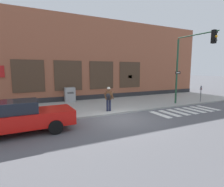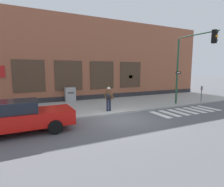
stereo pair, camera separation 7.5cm
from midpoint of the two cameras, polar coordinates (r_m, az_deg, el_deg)
The scene contains 9 objects.
ground_plane at distance 10.67m, azimuth 3.14°, elevation -8.24°, with size 160.00×160.00×0.00m, color #56565B.
sidewalk at distance 14.21m, azimuth -4.61°, elevation -4.02°, with size 28.00×5.94×0.11m.
building_backdrop at distance 18.67m, azimuth -10.26°, elevation 10.58°, with size 28.00×4.06×7.85m.
crosswalk at distance 13.68m, azimuth 23.25°, elevation -5.29°, with size 5.20×1.90×0.01m.
red_car at distance 9.19m, azimuth -27.43°, elevation -6.75°, with size 4.65×2.08×1.53m.
busker at distance 11.93m, azimuth -0.93°, elevation -1.35°, with size 0.72×0.62×1.67m.
traffic_light at distance 14.93m, azimuth 24.46°, elevation 10.73°, with size 0.68×3.29×5.49m.
parking_meter at distance 17.49m, azimuth 27.31°, elevation 0.67°, with size 0.13×0.11×1.44m.
utility_box at distance 16.02m, azimuth -13.37°, elevation -0.34°, with size 0.90×0.64×1.28m.
Camera 2 is at (-4.89, -9.03, 2.91)m, focal length 28.00 mm.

